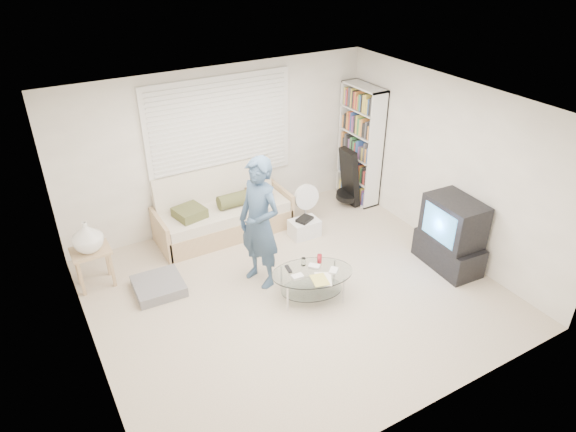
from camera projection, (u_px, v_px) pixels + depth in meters
ground at (295, 292)px, 6.79m from camera, size 5.00×5.00×0.00m
room_shell at (276, 167)px, 6.34m from camera, size 5.02×4.52×2.51m
window_blinds at (221, 131)px, 7.67m from camera, size 2.32×0.08×1.62m
futon_sofa at (223, 214)px, 7.95m from camera, size 2.07×0.84×1.01m
grey_floor_pillow at (159, 286)px, 6.79m from camera, size 0.64×0.64×0.14m
side_table at (88, 239)px, 6.58m from camera, size 0.49×0.40×0.97m
bookshelf at (360, 145)px, 8.63m from camera, size 0.32×0.85×2.01m
guitar_case at (349, 181)px, 8.66m from camera, size 0.37×0.38×1.02m
floor_fan at (305, 201)px, 8.16m from camera, size 0.42×0.28×0.70m
storage_bin at (304, 227)px, 7.96m from camera, size 0.45×0.32×0.31m
tv_unit at (451, 235)px, 7.09m from camera, size 0.58×0.98×1.04m
coffee_table at (312, 277)px, 6.56m from camera, size 1.21×0.96×0.51m
standing_person at (259, 223)px, 6.57m from camera, size 0.61×0.76×1.81m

